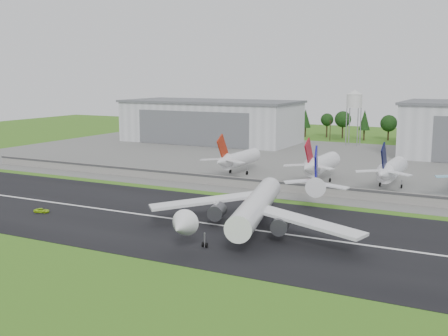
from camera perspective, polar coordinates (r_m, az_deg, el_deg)
The scene contains 14 objects.
ground at distance 135.03m, azimuth -5.13°, elevation -6.47°, with size 600.00×600.00×0.00m, color #386C19.
runway at distance 143.24m, azimuth -2.98°, elevation -5.50°, with size 320.00×60.00×0.10m, color black.
runway_centerline at distance 143.22m, azimuth -2.98°, elevation -5.47°, with size 220.00×1.00×0.02m, color white.
apron at distance 242.67m, azimuth 10.23°, elevation 0.53°, with size 320.00×150.00×0.10m, color slate.
blast_fence at distance 182.10m, azimuth 4.17°, elevation -1.72°, with size 240.00×0.61×3.50m.
hangar_west at distance 313.69m, azimuth -1.35°, elevation 4.79°, with size 97.00×44.00×23.20m.
water_tower at distance 304.07m, azimuth 13.11°, elevation 6.84°, with size 8.40×8.40×29.40m.
utility_poles at distance 319.37m, azimuth 14.48°, elevation 2.48°, with size 230.00×3.00×12.00m, color black, non-canonical shape.
treeline at distance 333.93m, azimuth 15.06°, elevation 2.74°, with size 320.00×16.00×22.00m, color black, non-canonical shape.
main_airliner at distance 134.15m, azimuth 3.20°, elevation -4.39°, with size 55.54×58.59×18.17m.
ground_vehicle at distance 160.05m, azimuth -18.02°, elevation -4.13°, with size 1.94×4.21×1.17m, color #A1D419.
parked_jet_red_a at distance 209.14m, azimuth 1.32°, elevation 0.93°, with size 7.36×31.29×16.53m.
parked_jet_red_b at distance 197.42m, azimuth 9.68°, elevation 0.36°, with size 7.36×31.29×16.80m.
parked_jet_navy at distance 191.64m, azimuth 16.56°, elevation -0.19°, with size 7.36×31.29×16.72m.
Camera 1 is at (70.02, -109.42, 36.84)m, focal length 45.00 mm.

